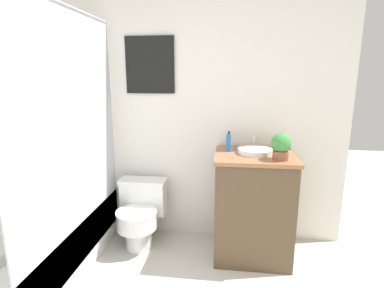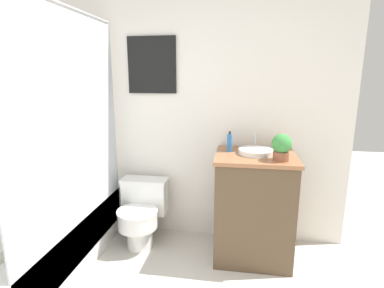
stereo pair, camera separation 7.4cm
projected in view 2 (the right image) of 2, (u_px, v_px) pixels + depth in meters
The scene contains 7 objects.
wall_back at pixel (172, 105), 2.76m from camera, with size 3.17×0.07×2.50m.
shower_area at pixel (52, 238), 2.32m from camera, with size 0.56×1.56×1.98m.
toilet at pixel (142, 211), 2.73m from camera, with size 0.43×0.50×0.58m.
vanity at pixel (253, 206), 2.51m from camera, with size 0.65×0.56×0.90m.
sink at pixel (256, 151), 2.43m from camera, with size 0.28×0.32×0.13m.
soap_bottle at pixel (230, 143), 2.50m from camera, with size 0.04×0.04×0.17m.
potted_plant at pixel (281, 146), 2.22m from camera, with size 0.15×0.15×0.20m.
Camera 2 is at (0.62, -0.44, 1.52)m, focal length 28.00 mm.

